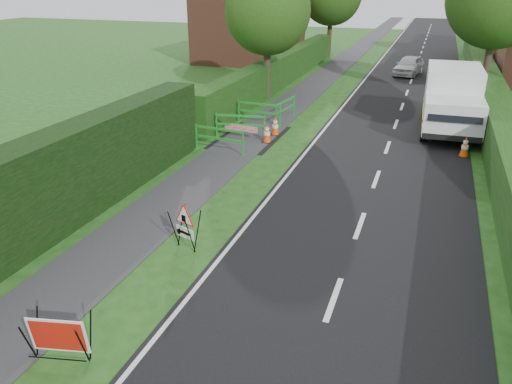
# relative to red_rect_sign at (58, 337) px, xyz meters

# --- Properties ---
(ground) EXTENTS (120.00, 120.00, 0.00)m
(ground) POSITION_rel_red_rect_sign_xyz_m (1.60, 2.30, -0.50)
(ground) COLOR #1B4914
(ground) RESTS_ON ground
(road_surface) EXTENTS (6.00, 90.00, 0.02)m
(road_surface) POSITION_rel_red_rect_sign_xyz_m (4.10, 37.30, -0.49)
(road_surface) COLOR black
(road_surface) RESTS_ON ground
(footpath) EXTENTS (2.00, 90.00, 0.02)m
(footpath) POSITION_rel_red_rect_sign_xyz_m (-1.40, 37.30, -0.49)
(footpath) COLOR #2D2D30
(footpath) RESTS_ON ground
(hedge_west_near) EXTENTS (1.10, 18.00, 2.50)m
(hedge_west_near) POSITION_rel_red_rect_sign_xyz_m (-3.40, 2.30, -0.50)
(hedge_west_near) COLOR black
(hedge_west_near) RESTS_ON ground
(hedge_west_far) EXTENTS (1.00, 24.00, 1.80)m
(hedge_west_far) POSITION_rel_red_rect_sign_xyz_m (-3.40, 24.30, -0.50)
(hedge_west_far) COLOR #14380F
(hedge_west_far) RESTS_ON ground
(hedge_east) EXTENTS (1.20, 50.00, 1.50)m
(hedge_east) POSITION_rel_red_rect_sign_xyz_m (8.10, 18.30, -0.50)
(hedge_east) COLOR #14380F
(hedge_east) RESTS_ON ground
(house_west) EXTENTS (7.50, 7.40, 7.88)m
(house_west) POSITION_rel_red_rect_sign_xyz_m (-8.40, 32.30, 2.40)
(house_west) COLOR brown
(house_west) RESTS_ON ground
(tree_nw) EXTENTS (4.40, 4.40, 6.70)m
(tree_nw) POSITION_rel_red_rect_sign_xyz_m (-3.00, 20.30, 3.99)
(tree_nw) COLOR #2D2116
(tree_nw) RESTS_ON ground
(tree_fe) EXTENTS (4.20, 4.20, 6.33)m
(tree_fe) POSITION_rel_red_rect_sign_xyz_m (8.00, 40.30, 3.73)
(tree_fe) COLOR #2D2116
(tree_fe) RESTS_ON ground
(red_rect_sign) EXTENTS (1.11, 0.82, 0.86)m
(red_rect_sign) POSITION_rel_red_rect_sign_xyz_m (0.00, 0.00, 0.00)
(red_rect_sign) COLOR black
(red_rect_sign) RESTS_ON ground
(triangle_sign) EXTENTS (0.89, 0.89, 1.02)m
(triangle_sign) POSITION_rel_red_rect_sign_xyz_m (0.26, 4.15, 0.22)
(triangle_sign) COLOR black
(triangle_sign) RESTS_ON ground
(works_van) EXTENTS (2.39, 5.73, 2.58)m
(works_van) POSITION_rel_red_rect_sign_xyz_m (6.29, 17.18, 0.87)
(works_van) COLOR silver
(works_van) RESTS_ON ground
(traffic_cone_0) EXTENTS (0.38, 0.38, 0.79)m
(traffic_cone_0) POSITION_rel_red_rect_sign_xyz_m (6.85, 13.67, -0.10)
(traffic_cone_0) COLOR black
(traffic_cone_0) RESTS_ON ground
(traffic_cone_1) EXTENTS (0.38, 0.38, 0.79)m
(traffic_cone_1) POSITION_rel_red_rect_sign_xyz_m (6.98, 15.79, -0.10)
(traffic_cone_1) COLOR black
(traffic_cone_1) RESTS_ON ground
(traffic_cone_2) EXTENTS (0.38, 0.38, 0.79)m
(traffic_cone_2) POSITION_rel_red_rect_sign_xyz_m (6.82, 18.86, -0.10)
(traffic_cone_2) COLOR black
(traffic_cone_2) RESTS_ON ground
(traffic_cone_3) EXTENTS (0.38, 0.38, 0.79)m
(traffic_cone_3) POSITION_rel_red_rect_sign_xyz_m (-0.53, 12.89, -0.10)
(traffic_cone_3) COLOR black
(traffic_cone_3) RESTS_ON ground
(traffic_cone_4) EXTENTS (0.38, 0.38, 0.79)m
(traffic_cone_4) POSITION_rel_red_rect_sign_xyz_m (-0.53, 13.96, -0.10)
(traffic_cone_4) COLOR black
(traffic_cone_4) RESTS_ON ground
(ped_barrier_0) EXTENTS (2.09, 0.57, 1.00)m
(ped_barrier_0) POSITION_rel_red_rect_sign_xyz_m (-1.82, 11.09, 0.13)
(ped_barrier_0) COLOR #198A24
(ped_barrier_0) RESTS_ON ground
(ped_barrier_1) EXTENTS (2.09, 0.69, 1.00)m
(ped_barrier_1) POSITION_rel_red_rect_sign_xyz_m (-1.76, 13.13, 0.13)
(ped_barrier_1) COLOR #198A24
(ped_barrier_1) RESTS_ON ground
(ped_barrier_2) EXTENTS (2.08, 0.50, 1.00)m
(ped_barrier_2) POSITION_rel_red_rect_sign_xyz_m (-1.72, 15.33, 0.13)
(ped_barrier_2) COLOR #198A24
(ped_barrier_2) RESTS_ON ground
(ped_barrier_3) EXTENTS (0.62, 2.09, 1.00)m
(ped_barrier_3) POSITION_rel_red_rect_sign_xyz_m (-0.77, 16.28, 0.13)
(ped_barrier_3) COLOR #198A24
(ped_barrier_3) RESTS_ON ground
(redwhite_plank) EXTENTS (1.49, 0.23, 0.25)m
(redwhite_plank) POSITION_rel_red_rect_sign_xyz_m (-1.69, 12.99, -0.50)
(redwhite_plank) COLOR red
(redwhite_plank) RESTS_ON ground
(hatchback_car) EXTENTS (2.05, 3.84, 1.24)m
(hatchback_car) POSITION_rel_red_rect_sign_xyz_m (3.75, 30.24, 0.13)
(hatchback_car) COLOR silver
(hatchback_car) RESTS_ON ground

